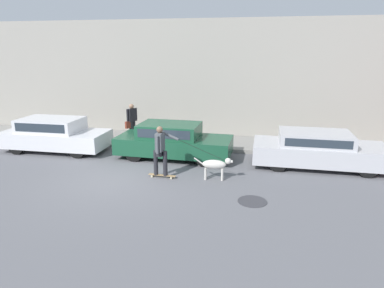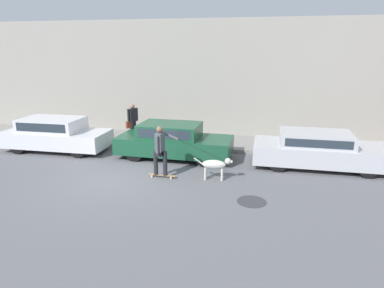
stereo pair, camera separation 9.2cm
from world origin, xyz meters
TOP-DOWN VIEW (x-y plane):
  - ground_plane at (0.00, 0.00)m, footprint 36.00×36.00m
  - back_wall at (0.00, 5.92)m, footprint 32.00×0.30m
  - sidewalk_curb at (0.00, 4.61)m, footprint 30.00×2.27m
  - parked_car_0 at (-3.70, 2.45)m, footprint 4.17×1.69m
  - parked_car_1 at (1.19, 2.45)m, footprint 4.32×1.83m
  - parked_car_2 at (6.38, 2.45)m, footprint 4.52×1.88m
  - dog at (3.05, 0.51)m, footprint 1.22×0.32m
  - skateboarder at (1.32, 0.35)m, footprint 2.54×0.57m
  - pedestrian_with_bag at (-1.20, 4.49)m, footprint 0.40×0.66m
  - manhole_cover at (4.24, -0.93)m, footprint 0.79×0.79m

SIDE VIEW (x-z plane):
  - ground_plane at x=0.00m, z-range 0.00..0.00m
  - manhole_cover at x=4.24m, z-range 0.00..0.01m
  - sidewalk_curb at x=0.00m, z-range 0.00..0.15m
  - dog at x=3.05m, z-range 0.12..0.85m
  - parked_car_2 at x=6.38m, z-range -0.01..1.22m
  - parked_car_1 at x=1.19m, z-range -0.01..1.30m
  - parked_car_0 at x=-3.70m, z-range -0.01..1.32m
  - skateboarder at x=1.32m, z-range 0.12..1.79m
  - pedestrian_with_bag at x=-1.20m, z-range 0.22..1.74m
  - back_wall at x=0.00m, z-range 0.00..5.28m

